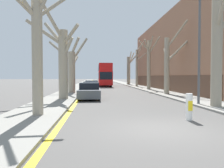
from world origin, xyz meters
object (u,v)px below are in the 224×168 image
Objects in this scene: street_tree_right_3 at (137,65)px; traffic_bollard at (189,107)px; double_decker_bus at (105,74)px; parked_car_1 at (91,88)px; parked_car_0 at (89,91)px; street_tree_right_4 at (129,69)px; street_tree_left_2 at (72,68)px; street_tree_left_1 at (62,58)px; street_tree_right_2 at (149,62)px; street_tree_right_0 at (217,41)px; street_tree_left_0 at (37,35)px; parked_car_2 at (92,86)px; lamp_post at (198,36)px; street_tree_right_1 at (168,63)px.

traffic_bollard is (-3.54, -29.98, -3.40)m from street_tree_right_3.
double_decker_bus is 19.75m from parked_car_1.
street_tree_right_4 is at bearing 75.04° from parked_car_0.
double_decker_bus is (4.54, 18.90, -0.48)m from street_tree_left_2.
parked_car_0 is at bearing 15.64° from street_tree_left_1.
street_tree_right_4 reaches higher than street_tree_right_2.
street_tree_right_2 is at bearing 36.20° from parked_car_1.
street_tree_right_2 is (0.25, 17.59, -0.15)m from street_tree_right_0.
street_tree_left_2 reaches higher than parked_car_1.
double_decker_bus is at bearing 76.51° from street_tree_left_2.
street_tree_left_0 is 19.69m from parked_car_2.
lamp_post reaches higher than street_tree_left_1.
street_tree_left_0 reaches higher than street_tree_left_2.
street_tree_right_4 is 31.73m from parked_car_0.
street_tree_right_4 is 1.91× the size of parked_car_0.
street_tree_right_2 is at bearing 55.30° from parked_car_0.
street_tree_left_0 is at bearing -160.12° from lamp_post.
parked_car_1 is (2.22, 13.88, -3.24)m from street_tree_left_0.
street_tree_left_2 is at bearing 89.75° from street_tree_left_0.
lamp_post is (9.45, 3.42, 0.69)m from street_tree_left_0.
street_tree_right_3 is 17.30m from parked_car_1.
street_tree_right_3 reaches higher than street_tree_left_0.
street_tree_right_0 reaches higher than lamp_post.
street_tree_left_0 is at bearing -99.10° from parked_car_1.
parked_car_2 is at bearing 83.43° from street_tree_left_0.
street_tree_right_1 is 0.97× the size of street_tree_right_4.
parked_car_0 is at bearing 74.74° from street_tree_left_0.
street_tree_left_0 is 0.76× the size of street_tree_right_3.
traffic_bollard is at bearing -95.06° from street_tree_right_4.
double_decker_bus reaches higher than traffic_bollard.
street_tree_right_3 reaches higher than street_tree_right_4.
double_decker_bus is 1.38× the size of lamp_post.
street_tree_left_2 is 1.66× the size of parked_car_1.
street_tree_right_3 is 1.20× the size of street_tree_right_4.
street_tree_left_2 is 19.45m from double_decker_bus.
street_tree_right_0 reaches higher than street_tree_right_3.
street_tree_left_2 is 1.62× the size of parked_car_0.
street_tree_left_1 reaches higher than street_tree_right_2.
street_tree_right_2 is 6.21× the size of traffic_bollard.
street_tree_right_1 is at bearing -75.04° from double_decker_bus.
street_tree_left_1 is at bearing -100.74° from parked_car_2.
street_tree_left_2 is at bearing 130.28° from lamp_post.
street_tree_right_1 is 1.90× the size of parked_car_1.
street_tree_right_0 is 17.59m from street_tree_right_2.
traffic_bollard is (6.85, -8.74, -2.85)m from street_tree_left_1.
street_tree_left_1 is 1.90× the size of parked_car_1.
street_tree_right_2 is at bearing -90.82° from street_tree_right_3.
lamp_post is at bearing -23.48° from street_tree_left_1.
street_tree_left_0 is 0.92× the size of street_tree_right_4.
parked_car_1 is (-8.16, -24.80, -3.00)m from street_tree_right_4.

